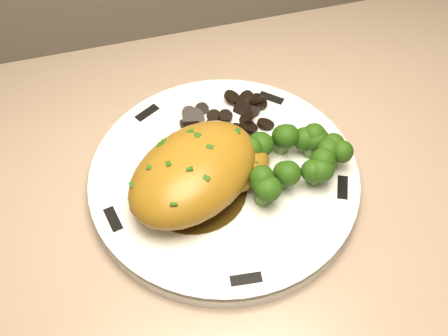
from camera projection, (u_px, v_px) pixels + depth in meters
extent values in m
cylinder|color=silver|center=(224.00, 179.00, 0.59)|extent=(0.35, 0.35, 0.02)
cube|color=black|center=(271.00, 98.00, 0.65)|extent=(0.03, 0.03, 0.00)
cube|color=black|center=(147.00, 113.00, 0.64)|extent=(0.03, 0.02, 0.00)
cube|color=black|center=(113.00, 219.00, 0.55)|extent=(0.02, 0.03, 0.00)
cube|color=black|center=(246.00, 279.00, 0.51)|extent=(0.03, 0.01, 0.00)
cube|color=black|center=(342.00, 188.00, 0.57)|extent=(0.02, 0.03, 0.00)
cylinder|color=#312109|center=(195.00, 190.00, 0.57)|extent=(0.11, 0.11, 0.00)
ellipsoid|color=#946719|center=(193.00, 173.00, 0.55)|extent=(0.18, 0.16, 0.06)
ellipsoid|color=#946719|center=(240.00, 167.00, 0.57)|extent=(0.09, 0.08, 0.03)
cube|color=#1D430E|center=(155.00, 184.00, 0.51)|extent=(0.01, 0.00, 0.00)
cube|color=#1D430E|center=(168.00, 170.00, 0.52)|extent=(0.01, 0.00, 0.00)
cube|color=#1D430E|center=(182.00, 157.00, 0.52)|extent=(0.01, 0.00, 0.00)
cube|color=#1D430E|center=(195.00, 146.00, 0.53)|extent=(0.01, 0.00, 0.00)
cube|color=#1D430E|center=(208.00, 137.00, 0.54)|extent=(0.01, 0.00, 0.00)
cube|color=#1D430E|center=(220.00, 130.00, 0.55)|extent=(0.01, 0.00, 0.00)
cylinder|color=black|center=(251.00, 115.00, 0.63)|extent=(0.02, 0.02, 0.01)
cylinder|color=black|center=(249.00, 109.00, 0.63)|extent=(0.02, 0.02, 0.01)
cylinder|color=black|center=(244.00, 104.00, 0.63)|extent=(0.02, 0.02, 0.01)
cylinder|color=black|center=(238.00, 106.00, 0.64)|extent=(0.02, 0.02, 0.01)
cylinder|color=black|center=(230.00, 104.00, 0.64)|extent=(0.02, 0.02, 0.01)
cylinder|color=black|center=(222.00, 102.00, 0.64)|extent=(0.02, 0.02, 0.01)
cylinder|color=black|center=(214.00, 108.00, 0.64)|extent=(0.02, 0.02, 0.01)
cylinder|color=black|center=(207.00, 108.00, 0.64)|extent=(0.02, 0.02, 0.00)
cylinder|color=black|center=(201.00, 110.00, 0.63)|extent=(0.03, 0.03, 0.01)
cylinder|color=black|center=(197.00, 118.00, 0.63)|extent=(0.02, 0.03, 0.02)
cylinder|color=black|center=(194.00, 120.00, 0.62)|extent=(0.02, 0.02, 0.01)
cylinder|color=black|center=(194.00, 122.00, 0.62)|extent=(0.02, 0.02, 0.01)
cylinder|color=black|center=(197.00, 130.00, 0.62)|extent=(0.03, 0.03, 0.01)
cylinder|color=black|center=(202.00, 131.00, 0.61)|extent=(0.03, 0.03, 0.01)
cylinder|color=black|center=(208.00, 131.00, 0.61)|extent=(0.03, 0.03, 0.02)
cylinder|color=black|center=(216.00, 136.00, 0.61)|extent=(0.03, 0.03, 0.02)
cylinder|color=black|center=(224.00, 133.00, 0.61)|extent=(0.03, 0.03, 0.01)
cylinder|color=black|center=(233.00, 130.00, 0.61)|extent=(0.03, 0.03, 0.01)
cylinder|color=black|center=(240.00, 131.00, 0.62)|extent=(0.03, 0.03, 0.01)
cylinder|color=black|center=(246.00, 125.00, 0.62)|extent=(0.03, 0.03, 0.01)
cylinder|color=black|center=(250.00, 119.00, 0.62)|extent=(0.03, 0.03, 0.02)
cylinder|color=black|center=(252.00, 119.00, 0.63)|extent=(0.03, 0.03, 0.02)
cylinder|color=#567F36|center=(257.00, 155.00, 0.59)|extent=(0.02, 0.02, 0.02)
sphere|color=black|center=(258.00, 146.00, 0.57)|extent=(0.03, 0.03, 0.03)
cylinder|color=#567F36|center=(281.00, 143.00, 0.60)|extent=(0.02, 0.02, 0.02)
sphere|color=black|center=(282.00, 133.00, 0.58)|extent=(0.03, 0.03, 0.03)
cylinder|color=#567F36|center=(312.00, 147.00, 0.59)|extent=(0.02, 0.02, 0.02)
sphere|color=black|center=(314.00, 138.00, 0.58)|extent=(0.03, 0.03, 0.03)
cylinder|color=#567F36|center=(281.00, 178.00, 0.57)|extent=(0.02, 0.02, 0.02)
sphere|color=black|center=(283.00, 169.00, 0.56)|extent=(0.03, 0.03, 0.03)
cylinder|color=#567F36|center=(315.00, 174.00, 0.57)|extent=(0.02, 0.02, 0.02)
sphere|color=black|center=(317.00, 165.00, 0.56)|extent=(0.03, 0.03, 0.03)
cylinder|color=#567F36|center=(332.00, 158.00, 0.58)|extent=(0.02, 0.02, 0.02)
sphere|color=black|center=(334.00, 149.00, 0.57)|extent=(0.03, 0.03, 0.03)
cylinder|color=#567F36|center=(263.00, 194.00, 0.55)|extent=(0.02, 0.02, 0.02)
sphere|color=black|center=(264.00, 185.00, 0.54)|extent=(0.03, 0.03, 0.03)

